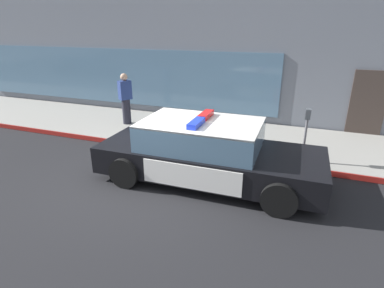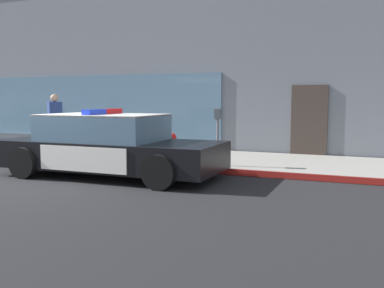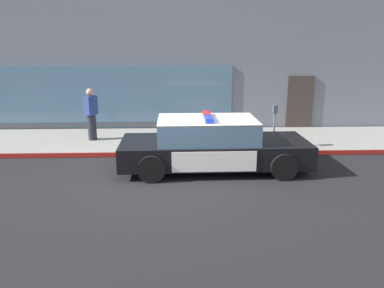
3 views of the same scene
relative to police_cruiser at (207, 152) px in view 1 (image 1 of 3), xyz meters
name	(u,v)px [view 1 (image 1 of 3)]	position (x,y,z in m)	size (l,w,h in m)	color
ground	(138,182)	(-1.41, -0.69, -0.68)	(48.00, 48.00, 0.00)	black
sidewalk	(192,133)	(-1.41, 2.79, -0.60)	(48.00, 3.22, 0.15)	gray
curb_red_paint	(171,150)	(-1.41, 1.16, -0.60)	(28.80, 0.04, 0.14)	maroon
storefront_building	(210,4)	(-2.79, 8.88, 3.56)	(21.67, 8.96, 8.47)	slate
police_cruiser	(207,152)	(0.00, 0.00, 0.00)	(4.97, 2.14, 1.49)	black
fire_hydrant	(254,141)	(0.80, 1.58, -0.18)	(0.34, 0.39, 0.73)	red
pedestrian_on_sidewalk	(126,99)	(-3.77, 2.73, 0.33)	(0.44, 0.48, 1.71)	#23232D
parking_meter	(307,126)	(2.03, 1.49, 0.40)	(0.12, 0.18, 1.34)	slate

